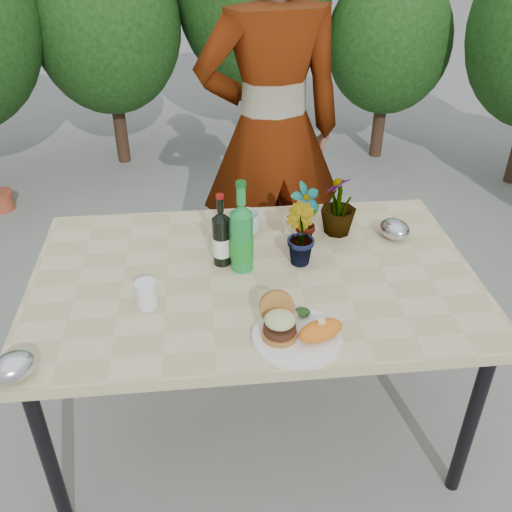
{
  "coord_description": "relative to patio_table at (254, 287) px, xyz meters",
  "views": [
    {
      "loc": [
        -0.16,
        -1.68,
        1.94
      ],
      "look_at": [
        0.0,
        -0.08,
        0.88
      ],
      "focal_mm": 40.0,
      "sensor_mm": 36.0,
      "label": 1
    }
  ],
  "objects": [
    {
      "name": "blue_bowl",
      "position": [
        -0.01,
        0.28,
        0.11
      ],
      "size": [
        0.16,
        0.16,
        0.1
      ],
      "primitive_type": "imported",
      "rotation": [
        0.0,
        0.0,
        0.43
      ],
      "color": "silver",
      "rests_on": "patio_table"
    },
    {
      "name": "burger_stack",
      "position": [
        0.04,
        -0.34,
        0.12
      ],
      "size": [
        0.11,
        0.16,
        0.11
      ],
      "color": "#B7722D",
      "rests_on": "dinner_plate"
    },
    {
      "name": "dinner_plate",
      "position": [
        0.1,
        -0.36,
        0.06
      ],
      "size": [
        0.28,
        0.28,
        0.01
      ],
      "primitive_type": "cylinder",
      "color": "white",
      "rests_on": "patio_table"
    },
    {
      "name": "wine_bottle",
      "position": [
        -0.11,
        0.08,
        0.16
      ],
      "size": [
        0.07,
        0.07,
        0.28
      ],
      "rotation": [
        0.0,
        0.0,
        -0.17
      ],
      "color": "black",
      "rests_on": "patio_table"
    },
    {
      "name": "ground",
      "position": [
        0.0,
        0.0,
        -0.69
      ],
      "size": [
        80.0,
        80.0,
        0.0
      ],
      "primitive_type": "plane",
      "color": "slate",
      "rests_on": "ground"
    },
    {
      "name": "plastic_cup",
      "position": [
        -0.37,
        -0.15,
        0.1
      ],
      "size": [
        0.07,
        0.07,
        0.09
      ],
      "primitive_type": "cylinder",
      "color": "white",
      "rests_on": "patio_table"
    },
    {
      "name": "seedling_mid",
      "position": [
        0.17,
        0.07,
        0.17
      ],
      "size": [
        0.15,
        0.16,
        0.23
      ],
      "primitive_type": "imported",
      "rotation": [
        0.0,
        0.0,
        2.0
      ],
      "color": "#27511C",
      "rests_on": "patio_table"
    },
    {
      "name": "foil_packet_left",
      "position": [
        -0.73,
        -0.44,
        0.1
      ],
      "size": [
        0.17,
        0.16,
        0.08
      ],
      "primitive_type": "ellipsoid",
      "rotation": [
        0.0,
        0.0,
        0.6
      ],
      "color": "silver",
      "rests_on": "patio_table"
    },
    {
      "name": "grilled_veg",
      "position": [
        0.12,
        -0.27,
        0.09
      ],
      "size": [
        0.08,
        0.05,
        0.03
      ],
      "color": "olive",
      "rests_on": "dinner_plate"
    },
    {
      "name": "patio_table",
      "position": [
        0.0,
        0.0,
        0.0
      ],
      "size": [
        1.6,
        1.0,
        0.75
      ],
      "color": "#CBBC87",
      "rests_on": "ground"
    },
    {
      "name": "terracotta_pot",
      "position": [
        -1.57,
        2.03,
        -0.62
      ],
      "size": [
        0.17,
        0.17,
        0.14
      ],
      "color": "#A7472B",
      "rests_on": "ground"
    },
    {
      "name": "person",
      "position": [
        0.17,
        0.82,
        0.27
      ],
      "size": [
        0.75,
        0.55,
        1.92
      ],
      "primitive_type": "imported",
      "rotation": [
        0.0,
        0.0,
        3.27
      ],
      "color": "#955D4A",
      "rests_on": "ground"
    },
    {
      "name": "foil_packet_right",
      "position": [
        0.58,
        0.19,
        0.1
      ],
      "size": [
        0.15,
        0.17,
        0.08
      ],
      "primitive_type": "ellipsoid",
      "rotation": [
        0.0,
        0.0,
        2.02
      ],
      "color": "#B0B2B7",
      "rests_on": "patio_table"
    },
    {
      "name": "shrub_hedge",
      "position": [
        0.01,
        1.4,
        0.41
      ],
      "size": [
        7.0,
        4.97,
        2.07
      ],
      "color": "#382316",
      "rests_on": "ground"
    },
    {
      "name": "seedling_left",
      "position": [
        0.22,
        0.2,
        0.18
      ],
      "size": [
        0.16,
        0.14,
        0.25
      ],
      "primitive_type": "imported",
      "rotation": [
        0.0,
        0.0,
        0.48
      ],
      "color": "#215A1F",
      "rests_on": "patio_table"
    },
    {
      "name": "sparkling_water",
      "position": [
        -0.04,
        0.04,
        0.19
      ],
      "size": [
        0.08,
        0.08,
        0.35
      ],
      "rotation": [
        0.0,
        0.0,
        -0.43
      ],
      "color": "#188836",
      "rests_on": "patio_table"
    },
    {
      "name": "seedling_right",
      "position": [
        0.36,
        0.26,
        0.19
      ],
      "size": [
        0.2,
        0.2,
        0.26
      ],
      "primitive_type": "imported",
      "rotation": [
        0.0,
        0.0,
        4.03
      ],
      "color": "#2B5B1F",
      "rests_on": "patio_table"
    },
    {
      "name": "sweet_potato",
      "position": [
        0.17,
        -0.38,
        0.1
      ],
      "size": [
        0.17,
        0.12,
        0.06
      ],
      "primitive_type": "ellipsoid",
      "rotation": [
        0.0,
        0.0,
        0.35
      ],
      "color": "orange",
      "rests_on": "dinner_plate"
    }
  ]
}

